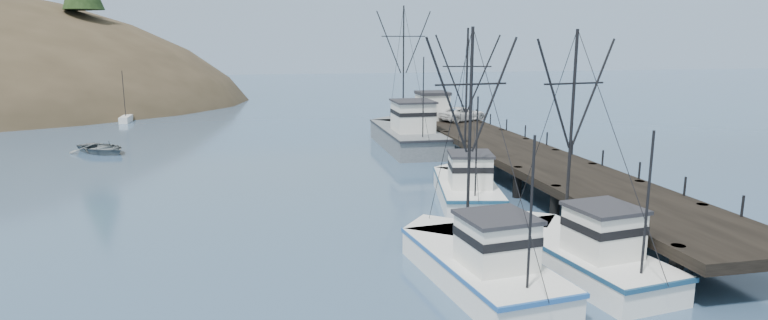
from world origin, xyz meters
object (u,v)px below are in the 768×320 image
at_px(motorboat, 102,153).
at_px(trawler_mid, 477,262).
at_px(trawler_near, 578,252).
at_px(work_vessel, 407,134).
at_px(pier_shed, 432,105).
at_px(pier, 522,155).
at_px(trawler_far, 466,187).
at_px(pickup_truck, 463,114).

bearing_deg(motorboat, trawler_mid, -101.40).
xyz_separation_m(trawler_near, motorboat, (-27.23, 33.81, -0.82)).
xyz_separation_m(work_vessel, pier_shed, (3.61, 3.95, 2.19)).
height_order(trawler_near, trawler_mid, trawler_mid).
distance_m(pier, trawler_near, 17.76).
distance_m(trawler_far, motorboat, 34.16).
bearing_deg(pickup_truck, motorboat, 67.03).
height_order(trawler_near, motorboat, trawler_near).
height_order(work_vessel, pier_shed, work_vessel).
xyz_separation_m(trawler_mid, motorboat, (-22.48, 34.04, -0.82)).
distance_m(trawler_mid, pier_shed, 36.29).
relative_size(pier, work_vessel, 2.77).
relative_size(trawler_near, work_vessel, 0.67).
distance_m(work_vessel, pickup_truck, 6.80).
bearing_deg(pickup_truck, trawler_mid, 139.72).
height_order(pier, pier_shed, pier_shed).
relative_size(trawler_near, trawler_far, 0.98).
relative_size(trawler_mid, motorboat, 1.95).
relative_size(trawler_mid, pickup_truck, 2.20).
xyz_separation_m(trawler_mid, trawler_far, (3.90, 12.36, 0.00)).
distance_m(trawler_near, pier_shed, 35.26).
height_order(work_vessel, pickup_truck, work_vessel).
distance_m(trawler_mid, work_vessel, 31.63).
relative_size(pier, pier_shed, 13.75).
bearing_deg(pier, pickup_truck, 86.03).
relative_size(pier, trawler_near, 4.10).
bearing_deg(work_vessel, trawler_near, -90.05).
bearing_deg(work_vessel, trawler_far, -92.67).
relative_size(work_vessel, pickup_truck, 3.21).
bearing_deg(trawler_mid, pier, 60.12).
height_order(pier, trawler_mid, trawler_mid).
height_order(trawler_near, trawler_far, trawler_far).
height_order(pier_shed, pickup_truck, pier_shed).
relative_size(pier, motorboat, 7.87).
bearing_deg(trawler_mid, work_vessel, 81.31).
xyz_separation_m(trawler_near, trawler_far, (-0.85, 12.13, 0.00)).
relative_size(pier, trawler_mid, 4.03).
xyz_separation_m(pier, pickup_truck, (1.13, 16.32, 1.00)).
distance_m(pier, pier_shed, 18.14).
bearing_deg(trawler_far, pickup_truck, 71.40).
bearing_deg(pier, trawler_mid, -119.88).
xyz_separation_m(pier, trawler_far, (-5.99, -4.85, -0.87)).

